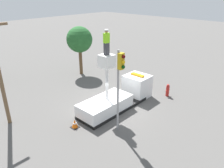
% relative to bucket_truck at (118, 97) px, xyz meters
% --- Properties ---
extents(ground_plane, '(120.00, 120.00, 0.00)m').
position_rel_bucket_truck_xyz_m(ground_plane, '(-0.61, 0.00, -0.80)').
color(ground_plane, '#565451').
extents(bucket_truck, '(7.10, 2.09, 4.61)m').
position_rel_bucket_truck_xyz_m(bucket_truck, '(0.00, 0.00, 0.00)').
color(bucket_truck, black).
rests_on(bucket_truck, ground).
extents(worker, '(0.40, 0.26, 1.75)m').
position_rel_bucket_truck_xyz_m(worker, '(-1.32, 0.00, 4.69)').
color(worker, '#38383D').
rests_on(worker, bucket_truck).
extents(traffic_light_pole, '(0.34, 0.57, 5.56)m').
position_rel_bucket_truck_xyz_m(traffic_light_pole, '(-2.50, -2.26, 3.12)').
color(traffic_light_pole, gray).
rests_on(traffic_light_pole, ground).
extents(fire_hydrant, '(0.53, 0.29, 1.13)m').
position_rel_bucket_truck_xyz_m(fire_hydrant, '(4.37, -1.99, -0.25)').
color(fire_hydrant, '#B2231E').
rests_on(fire_hydrant, ground).
extents(traffic_cone_rear, '(0.52, 0.52, 0.62)m').
position_rel_bucket_truck_xyz_m(traffic_cone_rear, '(-4.34, 0.20, -0.51)').
color(traffic_cone_rear, black).
rests_on(traffic_cone_rear, ground).
extents(tree_left_bg, '(2.78, 2.78, 5.29)m').
position_rel_bucket_truck_xyz_m(tree_left_bg, '(2.80, 8.06, 3.05)').
color(tree_left_bg, brown).
rests_on(tree_left_bg, ground).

